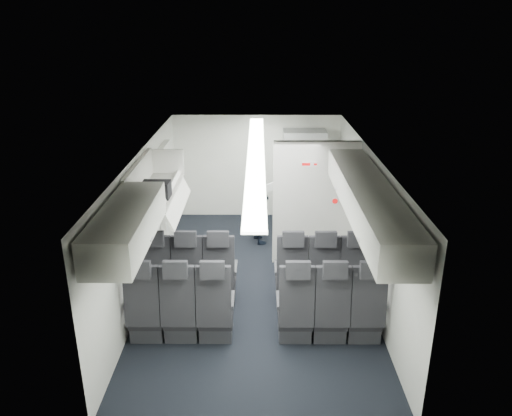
{
  "coord_description": "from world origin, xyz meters",
  "views": [
    {
      "loc": [
        0.04,
        -6.98,
        3.98
      ],
      "look_at": [
        0.0,
        0.4,
        1.15
      ],
      "focal_mm": 35.0,
      "sensor_mm": 36.0,
      "label": 1
    }
  ],
  "objects_px": {
    "galley_unit": "(303,177)",
    "carry_on_bag": "(156,190)",
    "seat_row_mid": "(255,312)",
    "flight_attendant": "(259,203)",
    "boarding_door": "(166,195)",
    "seat_row_front": "(256,278)"
  },
  "relations": [
    {
      "from": "galley_unit",
      "to": "carry_on_bag",
      "type": "xyz_separation_m",
      "value": [
        -2.3,
        -3.31,
        0.84
      ]
    },
    {
      "from": "seat_row_front",
      "to": "boarding_door",
      "type": "height_order",
      "value": "boarding_door"
    },
    {
      "from": "galley_unit",
      "to": "boarding_door",
      "type": "height_order",
      "value": "galley_unit"
    },
    {
      "from": "seat_row_front",
      "to": "boarding_door",
      "type": "bearing_deg",
      "value": 128.16
    },
    {
      "from": "galley_unit",
      "to": "boarding_door",
      "type": "distance_m",
      "value": 2.84
    },
    {
      "from": "seat_row_mid",
      "to": "flight_attendant",
      "type": "xyz_separation_m",
      "value": [
        0.05,
        3.09,
        0.36
      ]
    },
    {
      "from": "seat_row_mid",
      "to": "flight_attendant",
      "type": "bearing_deg",
      "value": 89.06
    },
    {
      "from": "flight_attendant",
      "to": "carry_on_bag",
      "type": "xyz_separation_m",
      "value": [
        -1.4,
        -2.24,
        1.02
      ]
    },
    {
      "from": "seat_row_front",
      "to": "seat_row_mid",
      "type": "relative_size",
      "value": 1.0
    },
    {
      "from": "boarding_door",
      "to": "carry_on_bag",
      "type": "xyz_separation_m",
      "value": [
        0.29,
        -2.14,
        0.83
      ]
    },
    {
      "from": "seat_row_front",
      "to": "galley_unit",
      "type": "bearing_deg",
      "value": 73.72
    },
    {
      "from": "galley_unit",
      "to": "carry_on_bag",
      "type": "height_order",
      "value": "carry_on_bag"
    },
    {
      "from": "carry_on_bag",
      "to": "flight_attendant",
      "type": "bearing_deg",
      "value": 59.9
    },
    {
      "from": "seat_row_mid",
      "to": "carry_on_bag",
      "type": "distance_m",
      "value": 2.11
    },
    {
      "from": "flight_attendant",
      "to": "carry_on_bag",
      "type": "distance_m",
      "value": 2.84
    },
    {
      "from": "galley_unit",
      "to": "boarding_door",
      "type": "bearing_deg",
      "value": -155.72
    },
    {
      "from": "seat_row_mid",
      "to": "flight_attendant",
      "type": "distance_m",
      "value": 3.11
    },
    {
      "from": "galley_unit",
      "to": "boarding_door",
      "type": "relative_size",
      "value": 1.02
    },
    {
      "from": "boarding_door",
      "to": "galley_unit",
      "type": "bearing_deg",
      "value": 24.28
    },
    {
      "from": "galley_unit",
      "to": "carry_on_bag",
      "type": "bearing_deg",
      "value": -124.84
    },
    {
      "from": "flight_attendant",
      "to": "boarding_door",
      "type": "bearing_deg",
      "value": 74.57
    },
    {
      "from": "seat_row_front",
      "to": "carry_on_bag",
      "type": "relative_size",
      "value": 8.85
    }
  ]
}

